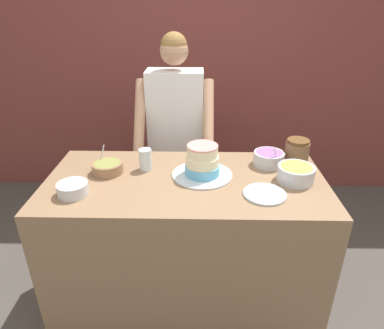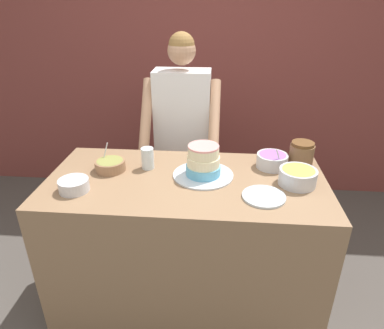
# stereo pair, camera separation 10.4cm
# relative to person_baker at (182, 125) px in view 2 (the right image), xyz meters

# --- Properties ---
(wall_back) EXTENTS (10.00, 0.05, 2.60)m
(wall_back) POSITION_rel_person_baker_xyz_m (0.10, 0.84, 0.33)
(wall_back) COLOR brown
(wall_back) RESTS_ON ground_plane
(counter) EXTENTS (1.55, 0.75, 0.91)m
(counter) POSITION_rel_person_baker_xyz_m (0.10, -0.75, -0.51)
(counter) COLOR #8C6B4C
(counter) RESTS_ON ground_plane
(person_baker) EXTENTS (0.55, 0.46, 1.62)m
(person_baker) POSITION_rel_person_baker_xyz_m (0.00, 0.00, 0.00)
(person_baker) COLOR #2D2D38
(person_baker) RESTS_ON ground_plane
(cake) EXTENTS (0.34, 0.34, 0.18)m
(cake) POSITION_rel_person_baker_xyz_m (0.19, -0.70, 0.03)
(cake) COLOR silver
(cake) RESTS_ON counter
(frosting_bowl_white) EXTENTS (0.16, 0.16, 0.07)m
(frosting_bowl_white) POSITION_rel_person_baker_xyz_m (-0.46, -0.92, -0.02)
(frosting_bowl_white) COLOR silver
(frosting_bowl_white) RESTS_ON counter
(frosting_bowl_yellow) EXTENTS (0.20, 0.20, 0.09)m
(frosting_bowl_yellow) POSITION_rel_person_baker_xyz_m (0.70, -0.75, -0.00)
(frosting_bowl_yellow) COLOR silver
(frosting_bowl_yellow) RESTS_ON counter
(frosting_bowl_olive) EXTENTS (0.17, 0.17, 0.15)m
(frosting_bowl_olive) POSITION_rel_person_baker_xyz_m (-0.35, -0.67, -0.02)
(frosting_bowl_olive) COLOR #936B4C
(frosting_bowl_olive) RESTS_ON counter
(frosting_bowl_purple) EXTENTS (0.18, 0.18, 0.15)m
(frosting_bowl_purple) POSITION_rel_person_baker_xyz_m (0.59, -0.55, -0.01)
(frosting_bowl_purple) COLOR silver
(frosting_bowl_purple) RESTS_ON counter
(drinking_glass) EXTENTS (0.07, 0.07, 0.13)m
(drinking_glass) POSITION_rel_person_baker_xyz_m (-0.13, -0.63, 0.01)
(drinking_glass) COLOR silver
(drinking_glass) RESTS_ON counter
(ceramic_plate) EXTENTS (0.22, 0.22, 0.01)m
(ceramic_plate) POSITION_rel_person_baker_xyz_m (0.51, -0.90, -0.05)
(ceramic_plate) COLOR silver
(ceramic_plate) RESTS_ON counter
(stoneware_jar) EXTENTS (0.14, 0.14, 0.15)m
(stoneware_jar) POSITION_rel_person_baker_xyz_m (0.76, -0.51, 0.02)
(stoneware_jar) COLOR brown
(stoneware_jar) RESTS_ON counter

